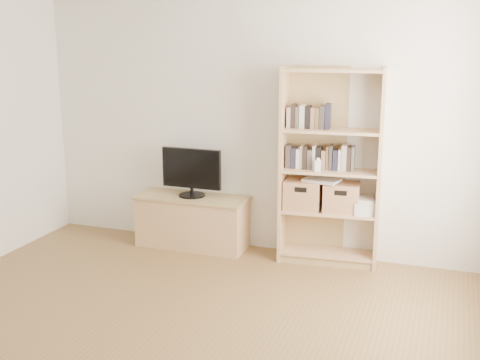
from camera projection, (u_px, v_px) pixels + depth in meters
The scene contains 11 objects.
back_wall at pixel (256, 120), 5.84m from camera, with size 4.50×0.02×2.60m, color silver.
tv_stand at pixel (193, 222), 6.10m from camera, with size 1.10×0.41×0.51m, color tan.
bookshelf at pixel (330, 168), 5.53m from camera, with size 0.92×0.33×1.84m, color tan.
television at pixel (192, 173), 5.98m from camera, with size 0.62×0.05×0.48m, color black.
books_row_mid at pixel (331, 157), 5.53m from camera, with size 0.85×0.17×0.23m, color #38312E.
books_row_upper at pixel (310, 118), 5.49m from camera, with size 0.36×0.13×0.19m, color #38312E.
baby_monitor at pixel (318, 166), 5.45m from camera, with size 0.05×0.03×0.10m, color white.
basket_left at pixel (303, 194), 5.65m from camera, with size 0.34×0.28×0.28m, color #B37851.
basket_right at pixel (341, 197), 5.57m from camera, with size 0.33×0.27×0.27m, color #B37851.
laptop at pixel (322, 180), 5.56m from camera, with size 0.32×0.22×0.02m, color silver.
magazine_stack at pixel (363, 206), 5.54m from camera, with size 0.18×0.26×0.12m, color #BCB8AE.
Camera 1 is at (1.80, -3.03, 2.13)m, focal length 45.00 mm.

